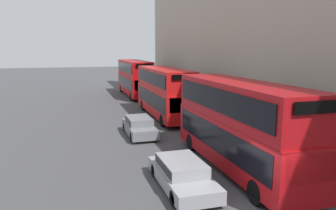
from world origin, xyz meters
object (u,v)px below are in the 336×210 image
Objects in this scene: bus_leading at (239,122)px; car_dark_sedan at (182,173)px; bus_third_in_queue at (135,77)px; car_hatchback at (139,126)px; bus_second_in_queue at (164,90)px; pedestrian at (165,95)px.

bus_leading reaches higher than car_dark_sedan.
bus_leading is at bearing -90.00° from bus_third_in_queue.
car_hatchback is at bearing 113.47° from bus_leading.
bus_leading is at bearing -66.53° from car_hatchback.
car_dark_sedan is 1.08× the size of car_hatchback.
bus_second_in_queue reaches higher than car_hatchback.
bus_leading reaches higher than car_hatchback.
car_dark_sedan is at bearing -159.87° from bus_leading.
car_dark_sedan is 22.70m from pedestrian.
bus_leading is 4.03m from car_dark_sedan.
bus_leading is 2.35× the size of car_hatchback.
bus_third_in_queue is at bearing 83.16° from car_dark_sedan.
bus_second_in_queue is at bearing 90.00° from bus_leading.
bus_leading is 27.09m from bus_third_in_queue.
pedestrian reaches higher than car_dark_sedan.
car_hatchback is 14.08m from pedestrian.
bus_second_in_queue is at bearing 58.54° from car_hatchback.
pedestrian is (2.18, 7.37, -1.56)m from bus_second_in_queue.
bus_leading is at bearing 20.13° from car_dark_sedan.
bus_second_in_queue is at bearing -106.47° from pedestrian.
car_dark_sedan is at bearing -103.08° from bus_second_in_queue.
bus_third_in_queue is at bearing 108.97° from pedestrian.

